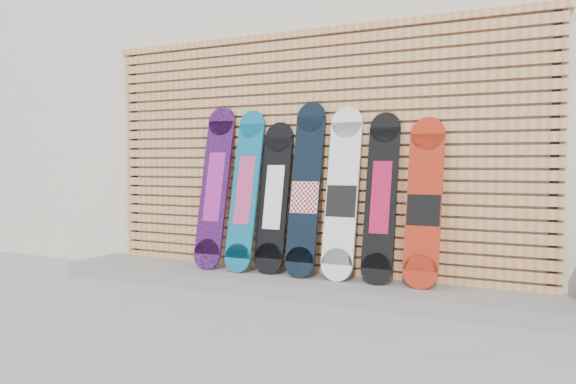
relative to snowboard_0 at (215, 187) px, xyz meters
name	(u,v)px	position (x,y,z in m)	size (l,w,h in m)	color
ground	(272,311)	(1.02, -0.77, -0.88)	(80.00, 80.00, 0.00)	gray
building	(437,107)	(1.52, 2.73, 0.92)	(12.00, 5.00, 3.60)	beige
concrete_step	(293,284)	(0.87, -0.09, -0.82)	(4.60, 0.70, 0.12)	gray
slat_wall	(307,152)	(0.87, 0.20, 0.33)	(4.26, 0.08, 2.29)	tan
snowboard_0	(215,187)	(0.00, 0.00, 0.00)	(0.29, 0.34, 1.53)	black
snowboard_1	(245,190)	(0.33, 0.00, -0.02)	(0.26, 0.35, 1.48)	#0D5D7E
snowboard_2	(274,197)	(0.62, 0.03, -0.08)	(0.28, 0.29, 1.36)	black
snowboard_3	(306,190)	(0.93, 0.01, -0.01)	(0.27, 0.32, 1.53)	black
snowboard_4	(342,194)	(1.27, 0.02, -0.04)	(0.28, 0.30, 1.47)	white
snowboard_5	(381,197)	(1.61, 0.02, -0.06)	(0.26, 0.29, 1.41)	black
snowboard_6	(424,203)	(1.96, 0.02, -0.09)	(0.28, 0.29, 1.36)	#A82511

